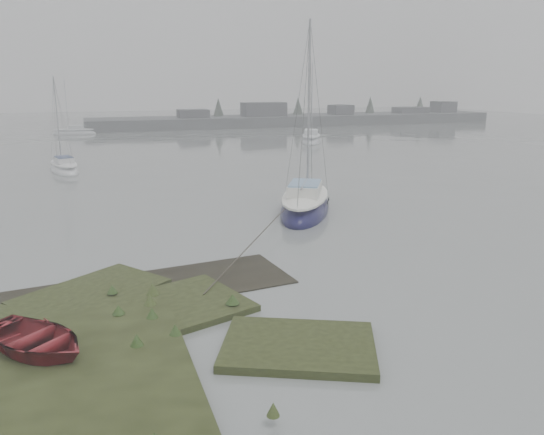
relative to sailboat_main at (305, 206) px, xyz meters
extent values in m
plane|color=slate|center=(-5.87, 18.01, -0.30)|extent=(160.00, 160.00, 0.00)
cube|color=#4C4F51|center=(20.13, 50.01, 0.30)|extent=(60.00, 8.00, 1.60)
cube|color=#424247|center=(4.13, 49.01, 1.10)|extent=(4.00, 3.00, 2.20)
cube|color=#424247|center=(14.13, 49.01, 1.50)|extent=(6.00, 3.00, 3.00)
cube|color=#424247|center=(26.13, 49.01, 1.25)|extent=(3.00, 3.00, 2.50)
cube|color=#424247|center=(38.13, 49.01, 1.00)|extent=(5.00, 3.00, 2.00)
cube|color=#424247|center=(44.13, 49.01, 1.40)|extent=(3.00, 3.00, 2.80)
cone|color=#384238|center=(8.13, 51.01, 1.90)|extent=(2.00, 2.00, 3.50)
cone|color=#384238|center=(20.13, 51.01, 1.90)|extent=(2.00, 2.00, 3.50)
cone|color=#384238|center=(32.13, 51.01, 1.90)|extent=(2.00, 2.00, 3.50)
cone|color=#384238|center=(41.13, 51.01, 1.90)|extent=(2.00, 2.00, 3.50)
ellipsoid|color=#0C0B33|center=(0.01, 0.01, -0.18)|extent=(5.22, 7.01, 1.65)
ellipsoid|color=white|center=(0.01, 0.01, 0.48)|extent=(4.41, 6.03, 0.46)
cube|color=white|center=(-0.13, -0.24, 0.88)|extent=(2.39, 2.74, 0.48)
cube|color=#7598BB|center=(-0.13, -0.24, 1.16)|extent=(2.21, 2.52, 0.08)
cylinder|color=#939399|center=(0.43, 0.78, 4.69)|extent=(0.11, 0.11, 7.74)
cylinder|color=#939399|center=(-0.23, -0.41, 1.16)|extent=(1.38, 2.42, 0.09)
ellipsoid|color=silver|center=(-11.30, 16.39, -0.21)|extent=(2.73, 5.17, 1.20)
ellipsoid|color=silver|center=(-11.30, 16.39, 0.27)|extent=(2.26, 4.48, 0.34)
cube|color=silver|center=(-11.25, 16.19, 0.56)|extent=(1.42, 1.89, 0.35)
cube|color=#15234E|center=(-11.25, 16.19, 0.76)|extent=(1.32, 1.74, 0.06)
cylinder|color=#939399|center=(-11.45, 17.01, 3.33)|extent=(0.08, 0.08, 5.64)
cylinder|color=#939399|center=(-11.22, 16.05, 0.76)|extent=(0.52, 1.93, 0.06)
ellipsoid|color=#B7BCC2|center=(12.29, 27.86, -0.19)|extent=(4.40, 6.36, 1.48)
ellipsoid|color=silver|center=(12.29, 27.86, 0.40)|extent=(3.70, 5.49, 0.42)
cube|color=silver|center=(12.18, 27.63, 0.77)|extent=(2.07, 2.44, 0.44)
cube|color=silver|center=(12.18, 27.63, 1.01)|extent=(1.92, 2.25, 0.07)
cylinder|color=#939399|center=(12.62, 28.57, 4.18)|extent=(0.10, 0.10, 6.96)
cylinder|color=#939399|center=(12.11, 27.47, 1.01)|extent=(1.11, 2.24, 0.08)
ellipsoid|color=#A2A5AB|center=(-10.96, 44.99, -0.21)|extent=(5.01, 2.15, 1.18)
ellipsoid|color=silver|center=(-10.96, 44.99, 0.26)|extent=(4.35, 1.76, 0.33)
cube|color=silver|center=(-10.76, 44.97, 0.55)|extent=(1.78, 1.23, 0.35)
cube|color=silver|center=(-10.76, 44.97, 0.74)|extent=(1.63, 1.14, 0.06)
cylinder|color=#939399|center=(-11.58, 45.07, 3.28)|extent=(0.08, 0.08, 5.55)
cylinder|color=#939399|center=(-10.62, 44.95, 0.74)|extent=(1.94, 0.29, 0.06)
imported|color=maroon|center=(-11.09, -10.99, 0.23)|extent=(3.47, 3.57, 0.60)
camera|label=1|loc=(-9.63, -22.83, 5.75)|focal=35.00mm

